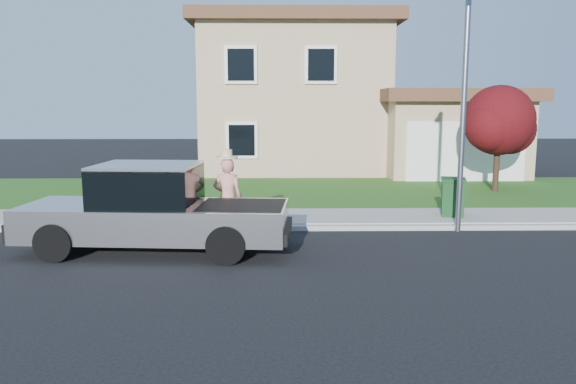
% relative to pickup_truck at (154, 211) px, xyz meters
% --- Properties ---
extents(ground, '(80.00, 80.00, 0.00)m').
position_rel_pickup_truck_xyz_m(ground, '(3.28, -0.98, -0.85)').
color(ground, black).
rests_on(ground, ground).
extents(curb, '(40.00, 0.20, 0.12)m').
position_rel_pickup_truck_xyz_m(curb, '(4.28, 1.92, -0.79)').
color(curb, gray).
rests_on(curb, ground).
extents(sidewalk, '(40.00, 2.00, 0.15)m').
position_rel_pickup_truck_xyz_m(sidewalk, '(4.28, 3.02, -0.78)').
color(sidewalk, gray).
rests_on(sidewalk, ground).
extents(lawn, '(40.00, 7.00, 0.10)m').
position_rel_pickup_truck_xyz_m(lawn, '(4.28, 7.52, -0.80)').
color(lawn, '#254F16').
rests_on(lawn, ground).
extents(house, '(14.00, 11.30, 6.85)m').
position_rel_pickup_truck_xyz_m(house, '(4.60, 15.40, 2.31)').
color(house, tan).
rests_on(house, ground).
extents(pickup_truck, '(5.69, 2.36, 1.83)m').
position_rel_pickup_truck_xyz_m(pickup_truck, '(0.00, 0.00, 0.00)').
color(pickup_truck, black).
rests_on(pickup_truck, ground).
extents(woman, '(0.69, 0.49, 2.02)m').
position_rel_pickup_truck_xyz_m(woman, '(1.41, 1.24, 0.10)').
color(woman, tan).
rests_on(woman, ground).
extents(ornamental_tree, '(2.61, 2.36, 3.59)m').
position_rel_pickup_truck_xyz_m(ornamental_tree, '(10.06, 7.50, 1.54)').
color(ornamental_tree, black).
rests_on(ornamental_tree, lawn).
extents(trash_bin, '(0.75, 0.82, 0.99)m').
position_rel_pickup_truck_xyz_m(trash_bin, '(7.13, 2.95, -0.20)').
color(trash_bin, '#0E3414').
rests_on(trash_bin, sidewalk).
extents(street_lamp, '(0.45, 0.73, 5.68)m').
position_rel_pickup_truck_xyz_m(street_lamp, '(6.89, 1.71, 2.39)').
color(street_lamp, slate).
rests_on(street_lamp, ground).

